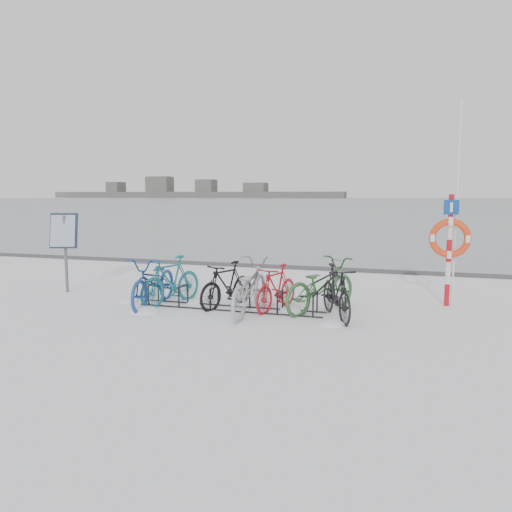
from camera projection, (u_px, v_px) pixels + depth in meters
name	position (u px, v px, depth m)	size (l,w,h in m)	color
ground	(230.00, 309.00, 10.48)	(900.00, 900.00, 0.00)	white
ice_sheet	(399.00, 201.00, 157.41)	(400.00, 298.00, 0.02)	#929DA5
quay_edge	(293.00, 267.00, 16.07)	(400.00, 0.25, 0.10)	#3F3F42
bike_rack	(230.00, 301.00, 10.46)	(4.00, 0.48, 0.46)	black
info_board	(64.00, 236.00, 12.11)	(0.69, 0.43, 1.94)	#595B5E
lifebuoy_station	(450.00, 239.00, 10.56)	(0.84, 0.23, 4.37)	red
shoreline	(187.00, 193.00, 292.38)	(180.00, 12.00, 9.50)	#515151
bike_0	(154.00, 280.00, 10.78)	(0.74, 2.14, 1.12)	navy
bike_1	(171.00, 279.00, 10.96)	(0.51, 1.81, 1.09)	#1A6975
bike_2	(227.00, 283.00, 10.68)	(0.47, 1.67, 1.00)	black
bike_3	(249.00, 285.00, 10.04)	(0.76, 2.19, 1.15)	#9DA0A4
bike_4	(277.00, 286.00, 10.41)	(0.46, 1.62, 0.97)	#B21420
bike_5	(321.00, 284.00, 10.30)	(0.75, 2.14, 1.12)	#2C5F2E
bike_6	(336.00, 291.00, 9.69)	(0.51, 1.79, 1.08)	black
snow_drifts	(208.00, 310.00, 10.38)	(5.13, 1.86, 0.22)	white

